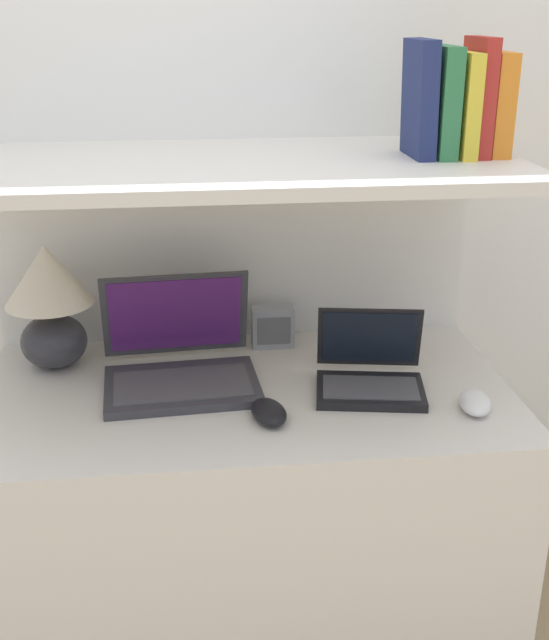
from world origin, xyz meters
name	(u,v)px	position (x,y,z in m)	size (l,w,h in m)	color
wall_back	(232,166)	(0.00, 0.73, 1.20)	(6.00, 0.05, 2.40)	white
desk	(249,526)	(0.00, 0.33, 0.38)	(1.22, 0.67, 0.75)	silver
back_riser	(237,376)	(0.00, 0.69, 0.62)	(1.22, 0.04, 1.24)	white
shelf	(241,166)	(0.00, 0.41, 1.26)	(1.22, 0.60, 0.03)	silver
table_lamp	(49,298)	(-0.46, 0.52, 0.93)	(0.21, 0.21, 0.31)	#2D2D33
laptop_large	(180,362)	(-0.15, 0.40, 0.80)	(0.37, 0.33, 0.24)	#333338
laptop_small	(370,373)	(0.28, 0.31, 0.79)	(0.28, 0.26, 0.18)	black
computer_mouse	(269,412)	(0.03, 0.18, 0.77)	(0.09, 0.13, 0.04)	black
second_mouse	(475,402)	(0.49, 0.18, 0.77)	(0.09, 0.13, 0.04)	white
router_box	(273,327)	(0.09, 0.59, 0.81)	(0.11, 0.06, 0.10)	gray
book_orange	(495,104)	(0.56, 0.41, 1.38)	(0.04, 0.13, 0.22)	orange
book_red	(478,97)	(0.52, 0.41, 1.40)	(0.03, 0.15, 0.25)	#A82823
book_yellow	(461,105)	(0.48, 0.41, 1.38)	(0.03, 0.17, 0.22)	gold
book_green	(441,102)	(0.44, 0.41, 1.39)	(0.04, 0.16, 0.23)	#2D7042
book_navy	(420,99)	(0.39, 0.41, 1.40)	(0.04, 0.16, 0.25)	navy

